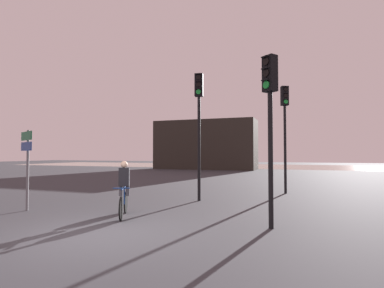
{
  "coord_description": "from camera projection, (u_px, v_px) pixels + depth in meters",
  "views": [
    {
      "loc": [
        4.33,
        -5.66,
        1.84
      ],
      "look_at": [
        0.5,
        5.0,
        2.2
      ],
      "focal_mm": 28.0,
      "sensor_mm": 36.0,
      "label": 1
    }
  ],
  "objects": [
    {
      "name": "cyclist",
      "position": [
        124.0,
        188.0,
        8.8
      ],
      "size": [
        0.8,
        1.56,
        1.62
      ],
      "rotation": [
        0.0,
        0.0,
        -2.7
      ],
      "color": "black",
      "rests_on": "ground"
    },
    {
      "name": "water_strip",
      "position": [
        267.0,
        166.0,
        42.86
      ],
      "size": [
        80.0,
        16.0,
        0.01
      ],
      "primitive_type": "cube",
      "color": "#9E937F",
      "rests_on": "ground"
    },
    {
      "name": "traffic_light_center",
      "position": [
        199.0,
        113.0,
        11.76
      ],
      "size": [
        0.35,
        0.37,
        4.99
      ],
      "rotation": [
        0.0,
        0.0,
        3.28
      ],
      "color": "black",
      "rests_on": "ground"
    },
    {
      "name": "ground_plane",
      "position": [
        96.0,
        235.0,
        6.73
      ],
      "size": [
        120.0,
        120.0,
        0.0
      ],
      "primitive_type": "plane",
      "color": "#333338"
    },
    {
      "name": "traffic_light_near_right",
      "position": [
        270.0,
        108.0,
        7.41
      ],
      "size": [
        0.41,
        0.42,
        4.27
      ],
      "rotation": [
        0.0,
        0.0,
        2.49
      ],
      "color": "black",
      "rests_on": "ground"
    },
    {
      "name": "direction_sign_post",
      "position": [
        27.0,
        155.0,
        9.67
      ],
      "size": [
        1.0,
        0.52,
        2.6
      ],
      "rotation": [
        0.0,
        0.0,
        2.67
      ],
      "color": "slate",
      "rests_on": "ground"
    },
    {
      "name": "distant_building",
      "position": [
        205.0,
        145.0,
        35.64
      ],
      "size": [
        11.9,
        4.0,
        5.75
      ],
      "primitive_type": "cube",
      "color": "#2D2823",
      "rests_on": "ground"
    },
    {
      "name": "traffic_light_far_right",
      "position": [
        285.0,
        119.0,
        13.88
      ],
      "size": [
        0.39,
        0.41,
        4.97
      ],
      "rotation": [
        0.0,
        0.0,
        3.6
      ],
      "color": "black",
      "rests_on": "ground"
    }
  ]
}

